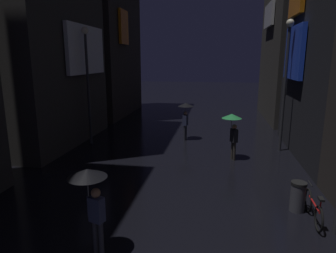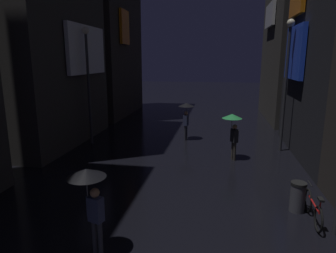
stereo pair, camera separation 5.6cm
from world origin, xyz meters
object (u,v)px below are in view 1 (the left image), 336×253
pedestrian_midstreet_left_green (232,124)px  trash_bin (298,196)px  pedestrian_near_crossing_black (90,188)px  pedestrian_far_right_black (186,111)px  streetlamp_left_far (87,74)px  streetlamp_right_far (286,73)px  bicycle_parked_at_storefront (313,208)px

pedestrian_midstreet_left_green → trash_bin: bearing=-68.8°
pedestrian_near_crossing_black → pedestrian_far_right_black: 10.78m
pedestrian_near_crossing_black → trash_bin: 6.18m
pedestrian_midstreet_left_green → pedestrian_far_right_black: same height
streetlamp_left_far → trash_bin: bearing=-33.3°
pedestrian_near_crossing_black → streetlamp_right_far: (5.99, 9.36, 2.23)m
pedestrian_near_crossing_black → trash_bin: pedestrian_near_crossing_black is taller
bicycle_parked_at_storefront → streetlamp_left_far: streetlamp_left_far is taller
streetlamp_left_far → streetlamp_right_far: streetlamp_right_far is taller
bicycle_parked_at_storefront → trash_bin: bicycle_parked_at_storefront is taller
bicycle_parked_at_storefront → streetlamp_left_far: bearing=145.3°
trash_bin → pedestrian_near_crossing_black: bearing=-150.9°
pedestrian_midstreet_left_green → streetlamp_right_far: (2.50, 1.77, 2.23)m
streetlamp_left_far → pedestrian_near_crossing_black: bearing=-66.1°
streetlamp_right_far → pedestrian_far_right_black: bearing=164.5°
pedestrian_midstreet_left_green → streetlamp_right_far: bearing=35.4°
streetlamp_left_far → trash_bin: streetlamp_left_far is taller
pedestrian_far_right_black → streetlamp_right_far: (4.96, -1.37, 2.23)m
pedestrian_far_right_black → streetlamp_right_far: streetlamp_right_far is taller
pedestrian_far_right_black → streetlamp_right_far: size_ratio=0.33×
pedestrian_midstreet_left_green → streetlamp_left_far: bearing=168.9°
streetlamp_left_far → streetlamp_right_far: (10.00, 0.30, 0.12)m
pedestrian_midstreet_left_green → pedestrian_far_right_black: size_ratio=1.00×
streetlamp_left_far → streetlamp_right_far: size_ratio=0.97×
pedestrian_near_crossing_black → bicycle_parked_at_storefront: size_ratio=1.16×
streetlamp_left_far → pedestrian_far_right_black: bearing=18.4°
streetlamp_right_far → streetlamp_left_far: bearing=-178.3°
pedestrian_midstreet_left_green → trash_bin: size_ratio=2.28×
streetlamp_left_far → bicycle_parked_at_storefront: bearing=-34.7°
pedestrian_midstreet_left_green → streetlamp_right_far: size_ratio=0.33×
streetlamp_left_far → trash_bin: size_ratio=6.60×
pedestrian_near_crossing_black → bicycle_parked_at_storefront: 6.22m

